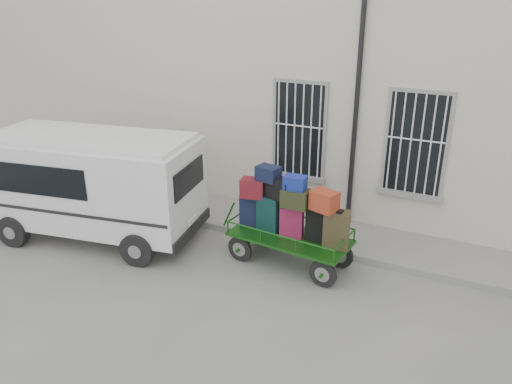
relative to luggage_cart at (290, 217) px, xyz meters
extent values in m
plane|color=slate|center=(-0.34, -0.69, -1.07)|extent=(80.00, 80.00, 0.00)
cube|color=beige|center=(-0.34, 4.81, 1.93)|extent=(24.00, 5.00, 6.00)
cylinder|color=black|center=(0.61, 2.23, 1.73)|extent=(0.11, 0.11, 5.60)
cube|color=black|center=(-0.74, 2.29, 1.18)|extent=(1.20, 0.08, 2.20)
cube|color=gray|center=(-0.74, 2.27, 0.02)|extent=(1.45, 0.22, 0.12)
cube|color=black|center=(1.96, 2.29, 1.18)|extent=(1.20, 0.08, 2.20)
cube|color=gray|center=(1.96, 2.27, 0.02)|extent=(1.45, 0.22, 0.12)
cube|color=gray|center=(-0.34, 1.51, -0.99)|extent=(24.00, 1.70, 0.15)
cylinder|color=black|center=(-0.98, -0.35, -0.79)|extent=(0.56, 0.12, 0.56)
cylinder|color=gray|center=(-0.98, -0.35, -0.79)|extent=(0.32, 0.13, 0.31)
cylinder|color=black|center=(-0.89, 0.50, -0.79)|extent=(0.56, 0.12, 0.56)
cylinder|color=gray|center=(-0.89, 0.50, -0.79)|extent=(0.32, 0.13, 0.31)
cylinder|color=black|center=(0.92, -0.54, -0.79)|extent=(0.56, 0.12, 0.56)
cylinder|color=gray|center=(0.92, -0.54, -0.79)|extent=(0.32, 0.13, 0.31)
cylinder|color=black|center=(1.00, 0.31, -0.79)|extent=(0.56, 0.12, 0.56)
cylinder|color=gray|center=(1.00, 0.31, -0.79)|extent=(0.32, 0.13, 0.31)
cube|color=#155112|center=(0.01, -0.02, -0.45)|extent=(2.57, 1.36, 0.06)
cylinder|color=#155112|center=(-1.49, 0.13, -0.28)|extent=(0.33, 0.08, 0.63)
cube|color=black|center=(-0.93, 0.10, -0.07)|extent=(0.50, 0.37, 0.71)
cube|color=black|center=(-0.93, 0.10, 0.31)|extent=(0.20, 0.16, 0.03)
cube|color=#0D2F2D|center=(-0.47, 0.02, -0.03)|extent=(0.52, 0.36, 0.78)
cube|color=black|center=(-0.47, 0.02, 0.37)|extent=(0.21, 0.16, 0.03)
cube|color=#8D1951|center=(0.03, 0.00, -0.10)|extent=(0.50, 0.31, 0.65)
cube|color=black|center=(0.03, 0.00, 0.24)|extent=(0.20, 0.14, 0.03)
cube|color=black|center=(0.56, 0.08, -0.07)|extent=(0.44, 0.32, 0.71)
cube|color=black|center=(0.56, 0.08, 0.31)|extent=(0.18, 0.16, 0.03)
cube|color=#3A331D|center=(0.99, -0.05, -0.04)|extent=(0.55, 0.42, 0.76)
cube|color=black|center=(0.99, -0.05, 0.35)|extent=(0.21, 0.18, 0.03)
cube|color=#571127|center=(-0.85, 0.01, 0.49)|extent=(0.54, 0.42, 0.40)
cube|color=black|center=(-0.27, 0.04, 0.56)|extent=(0.71, 0.52, 0.42)
cube|color=#272E17|center=(0.14, -0.09, 0.47)|extent=(0.54, 0.36, 0.36)
cube|color=maroon|center=(0.73, -0.09, 0.53)|extent=(0.58, 0.49, 0.39)
cube|color=black|center=(-0.53, 0.08, 0.84)|extent=(0.51, 0.41, 0.30)
cube|color=navy|center=(0.10, -0.05, 0.79)|extent=(0.44, 0.32, 0.27)
cube|color=white|center=(-4.49, -0.74, 0.29)|extent=(4.95, 2.79, 1.91)
cube|color=white|center=(-4.49, -0.74, 1.29)|extent=(4.71, 2.60, 0.11)
cube|color=black|center=(-6.77, -1.13, 0.66)|extent=(0.49, 1.76, 0.80)
cube|color=black|center=(-4.95, -1.85, 0.61)|extent=(2.31, 0.44, 0.66)
cube|color=black|center=(-2.18, -0.33, 0.61)|extent=(0.30, 1.47, 0.58)
cube|color=black|center=(-2.19, -0.34, -0.61)|extent=(0.44, 1.95, 0.23)
cube|color=white|center=(-2.15, -0.33, -0.37)|extent=(0.11, 0.45, 0.13)
cylinder|color=black|center=(-5.84, -1.96, -0.71)|extent=(0.75, 0.35, 0.72)
cylinder|color=black|center=(-6.18, -0.04, -0.71)|extent=(0.75, 0.35, 0.72)
cylinder|color=black|center=(-2.81, -1.44, -0.71)|extent=(0.75, 0.35, 0.72)
cylinder|color=black|center=(-3.14, 0.49, -0.71)|extent=(0.75, 0.35, 0.72)
camera|label=1|loc=(3.39, -8.55, 4.28)|focal=35.00mm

